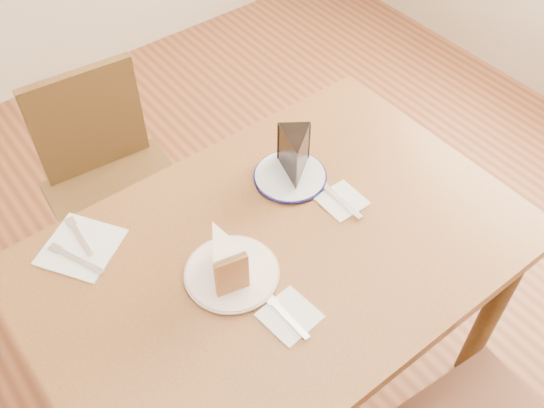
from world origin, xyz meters
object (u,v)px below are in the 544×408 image
at_px(plate_cream, 232,273).
at_px(plate_navy, 290,176).
at_px(table, 279,271).
at_px(carrot_cake, 223,257).
at_px(chocolate_cake, 295,158).
at_px(chair_far, 115,187).

bearing_deg(plate_cream, plate_navy, 28.04).
bearing_deg(plate_navy, table, -135.25).
height_order(table, plate_cream, plate_cream).
distance_m(table, carrot_cake, 0.22).
xyz_separation_m(carrot_cake, chocolate_cake, (0.33, 0.15, 0.00)).
relative_size(table, plate_cream, 5.67).
bearing_deg(plate_cream, chocolate_cake, 26.65).
relative_size(plate_cream, carrot_cake, 1.95).
distance_m(table, plate_navy, 0.26).
distance_m(chair_far, plate_navy, 0.67).
relative_size(chair_far, plate_cream, 3.97).
bearing_deg(plate_navy, carrot_cake, -154.85).
bearing_deg(plate_navy, chocolate_cake, -13.91).
relative_size(plate_cream, plate_navy, 1.13).
relative_size(table, chair_far, 1.43).
height_order(carrot_cake, chocolate_cake, chocolate_cake).
bearing_deg(chocolate_cake, carrot_cake, 59.18).
height_order(chair_far, carrot_cake, carrot_cake).
bearing_deg(carrot_cake, plate_navy, 38.56).
xyz_separation_m(plate_cream, plate_navy, (0.30, 0.16, 0.00)).
bearing_deg(chocolate_cake, table, 77.46).
distance_m(plate_navy, carrot_cake, 0.35).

